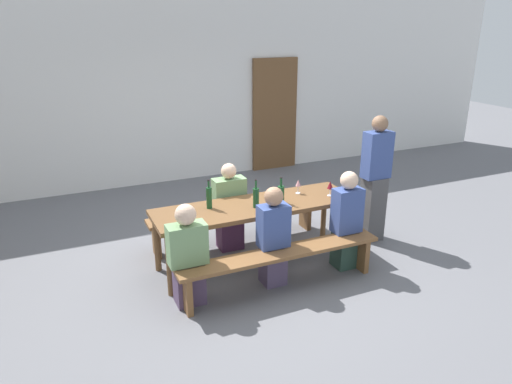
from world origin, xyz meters
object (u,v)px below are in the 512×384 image
Objects in this scene: tasting_table at (256,211)px; wine_bottle_0 at (209,197)px; wine_bottle_1 at (281,194)px; wooden_door at (275,115)px; wine_bottle_2 at (256,197)px; wine_glass_0 at (330,186)px; standing_host at (375,181)px; seated_guest_near_0 at (188,257)px; bench_near at (281,259)px; wine_glass_1 at (298,184)px; seated_guest_near_2 at (346,222)px; seated_guest_near_1 at (273,238)px; seated_guest_far_0 at (229,209)px; bench_far at (236,215)px.

tasting_table is 0.58m from wine_bottle_0.
wooden_door is at bearing 64.85° from wine_bottle_1.
wine_glass_0 is at bearing -1.43° from wine_bottle_2.
wine_glass_0 is 0.11× the size of standing_host.
bench_near is at bearing -98.78° from seated_guest_near_0.
tasting_table is 1.67m from standing_host.
wine_glass_1 is 0.16× the size of seated_guest_near_0.
seated_guest_near_1 is at bearing 90.00° from seated_guest_near_2.
seated_guest_far_0 is 0.68× the size of standing_host.
tasting_table is 0.35m from wine_bottle_1.
bench_far is 1.51m from seated_guest_near_0.
bench_near is 1.06m from wine_bottle_0.
standing_host is at bearing 2.54° from wine_bottle_1.
wine_bottle_0 is 1.15m from wine_glass_1.
bench_near is 2.04× the size of seated_guest_near_1.
wine_bottle_0 reaches higher than wine_glass_0.
wine_bottle_2 is at bearing 66.28° from seated_guest_near_2.
seated_guest_near_1 is at bearing 16.17° from standing_host.
bench_far is at bearing 90.00° from bench_near.
bench_near is 13.02× the size of wine_glass_1.
wine_bottle_0 is 0.30× the size of seated_guest_far_0.
wine_glass_1 is at bearing 51.47° from bench_near.
seated_guest_far_0 is at bearing 45.37° from wine_bottle_0.
bench_near is at bearing 99.33° from seated_guest_near_2.
bench_far is 0.89m from wine_bottle_2.
seated_guest_far_0 is at bearing 153.55° from wine_glass_1.
wooden_door is at bearing -14.40° from seated_guest_near_2.
seated_guest_near_0 is 0.93× the size of seated_guest_near_2.
wine_bottle_0 is 0.83m from wine_bottle_1.
bench_near is 1.95× the size of seated_guest_near_2.
seated_guest_near_2 is at bearing -64.70° from wine_glass_1.
seated_guest_far_0 is (-0.14, -0.15, 0.16)m from bench_far.
bench_near is 1.38× the size of standing_host.
bench_near is 0.76m from wine_bottle_2.
wine_glass_1 is (0.34, 0.20, 0.02)m from wine_bottle_1.
wine_bottle_1 is (0.28, -0.07, 0.19)m from tasting_table.
wine_bottle_1 is 0.82m from seated_guest_near_2.
wine_glass_1 is at bearing -7.51° from standing_host.
wine_bottle_0 reaches higher than wine_bottle_1.
seated_guest_near_0 is at bearing -126.15° from wine_bottle_0.
wooden_door is 11.96× the size of wine_glass_1.
wooden_door is 1.88× the size of seated_guest_far_0.
wine_bottle_0 is at bearing 67.16° from seated_guest_near_2.
standing_host is (1.66, -0.01, 0.14)m from tasting_table.
wine_bottle_0 reaches higher than wine_bottle_2.
seated_guest_near_0 is (-0.97, -1.15, 0.15)m from bench_far.
seated_guest_near_2 reaches higher than seated_guest_far_0.
wine_bottle_2 is 1.08m from seated_guest_near_0.
standing_host is at bearing -0.45° from tasting_table.
seated_guest_far_0 is (-0.10, 0.58, -0.35)m from wine_bottle_2.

